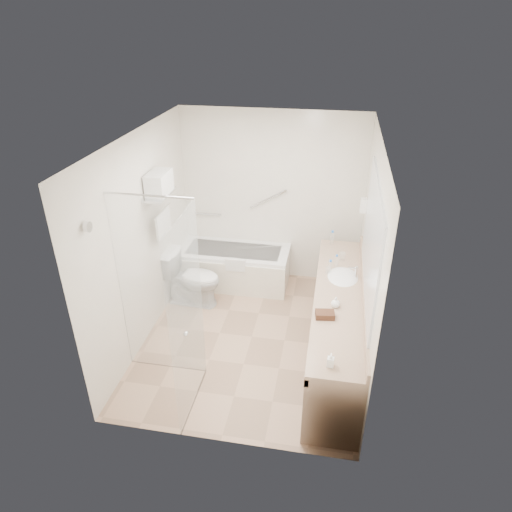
% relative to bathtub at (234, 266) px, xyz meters
% --- Properties ---
extents(floor, '(3.20, 3.20, 0.00)m').
position_rel_bathtub_xyz_m(floor, '(0.50, -1.24, -0.28)').
color(floor, tan).
rests_on(floor, ground).
extents(ceiling, '(2.60, 3.20, 0.10)m').
position_rel_bathtub_xyz_m(ceiling, '(0.50, -1.24, 2.22)').
color(ceiling, white).
rests_on(ceiling, wall_back).
extents(wall_back, '(2.60, 0.10, 2.50)m').
position_rel_bathtub_xyz_m(wall_back, '(0.50, 0.36, 0.97)').
color(wall_back, beige).
rests_on(wall_back, ground).
extents(wall_front, '(2.60, 0.10, 2.50)m').
position_rel_bathtub_xyz_m(wall_front, '(0.50, -2.84, 0.97)').
color(wall_front, beige).
rests_on(wall_front, ground).
extents(wall_left, '(0.10, 3.20, 2.50)m').
position_rel_bathtub_xyz_m(wall_left, '(-0.80, -1.24, 0.97)').
color(wall_left, beige).
rests_on(wall_left, ground).
extents(wall_right, '(0.10, 3.20, 2.50)m').
position_rel_bathtub_xyz_m(wall_right, '(1.80, -1.24, 0.97)').
color(wall_right, beige).
rests_on(wall_right, ground).
extents(bathtub, '(1.60, 0.73, 0.59)m').
position_rel_bathtub_xyz_m(bathtub, '(0.00, 0.00, 0.00)').
color(bathtub, white).
rests_on(bathtub, floor).
extents(grab_bar_short, '(0.40, 0.03, 0.03)m').
position_rel_bathtub_xyz_m(grab_bar_short, '(-0.45, 0.32, 0.67)').
color(grab_bar_short, silver).
rests_on(grab_bar_short, wall_back).
extents(grab_bar_long, '(0.53, 0.03, 0.33)m').
position_rel_bathtub_xyz_m(grab_bar_long, '(0.45, 0.32, 0.97)').
color(grab_bar_long, silver).
rests_on(grab_bar_long, wall_back).
extents(shower_enclosure, '(0.96, 0.91, 2.11)m').
position_rel_bathtub_xyz_m(shower_enclosure, '(-0.13, -2.16, 0.79)').
color(shower_enclosure, silver).
rests_on(shower_enclosure, floor).
extents(towel_shelf, '(0.24, 0.55, 0.81)m').
position_rel_bathtub_xyz_m(towel_shelf, '(-0.67, -0.89, 1.48)').
color(towel_shelf, silver).
rests_on(towel_shelf, wall_left).
extents(vanity_counter, '(0.55, 2.70, 0.95)m').
position_rel_bathtub_xyz_m(vanity_counter, '(1.52, -1.39, 0.36)').
color(vanity_counter, tan).
rests_on(vanity_counter, floor).
extents(sink, '(0.40, 0.52, 0.14)m').
position_rel_bathtub_xyz_m(sink, '(1.55, -0.99, 0.54)').
color(sink, white).
rests_on(sink, vanity_counter).
extents(faucet, '(0.03, 0.03, 0.14)m').
position_rel_bathtub_xyz_m(faucet, '(1.70, -0.99, 0.65)').
color(faucet, silver).
rests_on(faucet, vanity_counter).
extents(mirror, '(0.02, 2.00, 1.20)m').
position_rel_bathtub_xyz_m(mirror, '(1.79, -1.39, 1.27)').
color(mirror, silver).
rests_on(mirror, wall_right).
extents(hairdryer_unit, '(0.08, 0.10, 0.18)m').
position_rel_bathtub_xyz_m(hairdryer_unit, '(1.75, -0.19, 1.17)').
color(hairdryer_unit, white).
rests_on(hairdryer_unit, wall_right).
extents(toilet, '(0.82, 0.49, 0.77)m').
position_rel_bathtub_xyz_m(toilet, '(-0.45, -0.62, 0.11)').
color(toilet, white).
rests_on(toilet, floor).
extents(amenity_basket, '(0.21, 0.15, 0.06)m').
position_rel_bathtub_xyz_m(amenity_basket, '(1.38, -1.84, 0.61)').
color(amenity_basket, '#492C1A').
rests_on(amenity_basket, vanity_counter).
extents(soap_bottle_a, '(0.07, 0.14, 0.06)m').
position_rel_bathtub_xyz_m(soap_bottle_a, '(1.46, -2.57, 0.61)').
color(soap_bottle_a, white).
rests_on(soap_bottle_a, vanity_counter).
extents(soap_bottle_b, '(0.12, 0.14, 0.10)m').
position_rel_bathtub_xyz_m(soap_bottle_b, '(1.48, -1.64, 0.62)').
color(soap_bottle_b, white).
rests_on(soap_bottle_b, vanity_counter).
extents(water_bottle_left, '(0.05, 0.05, 0.18)m').
position_rel_bathtub_xyz_m(water_bottle_left, '(1.40, -0.93, 0.65)').
color(water_bottle_left, silver).
rests_on(water_bottle_left, vanity_counter).
extents(water_bottle_mid, '(0.06, 0.06, 0.20)m').
position_rel_bathtub_xyz_m(water_bottle_mid, '(1.39, -0.16, 0.67)').
color(water_bottle_mid, silver).
rests_on(water_bottle_mid, vanity_counter).
extents(water_bottle_right, '(0.05, 0.05, 0.17)m').
position_rel_bathtub_xyz_m(water_bottle_right, '(1.47, -0.77, 0.65)').
color(water_bottle_right, silver).
rests_on(water_bottle_right, vanity_counter).
extents(drinking_glass_near, '(0.09, 0.09, 0.10)m').
position_rel_bathtub_xyz_m(drinking_glass_near, '(1.54, -0.58, 0.63)').
color(drinking_glass_near, silver).
rests_on(drinking_glass_near, vanity_counter).
extents(drinking_glass_far, '(0.07, 0.07, 0.08)m').
position_rel_bathtub_xyz_m(drinking_glass_far, '(1.38, -0.94, 0.61)').
color(drinking_glass_far, silver).
rests_on(drinking_glass_far, vanity_counter).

